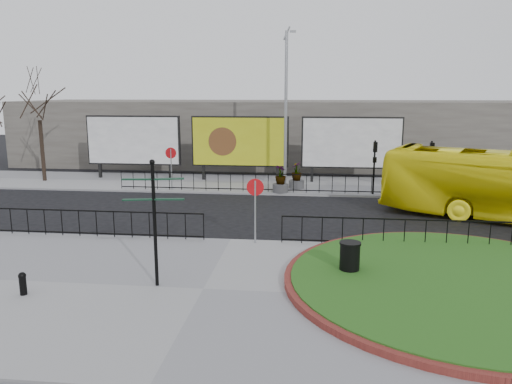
# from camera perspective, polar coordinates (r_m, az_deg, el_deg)

# --- Properties ---
(ground) EXTENTS (90.00, 90.00, 0.00)m
(ground) POSITION_cam_1_polar(r_m,az_deg,el_deg) (19.52, -2.89, -5.72)
(ground) COLOR black
(ground) RESTS_ON ground
(pavement_near) EXTENTS (30.00, 10.00, 0.12)m
(pavement_near) POSITION_cam_1_polar(r_m,az_deg,el_deg) (14.87, -6.04, -11.14)
(pavement_near) COLOR gray
(pavement_near) RESTS_ON ground
(pavement_far) EXTENTS (44.00, 6.00, 0.12)m
(pavement_far) POSITION_cam_1_polar(r_m,az_deg,el_deg) (31.08, 0.66, 0.88)
(pavement_far) COLOR gray
(pavement_far) RESTS_ON ground
(brick_edge) EXTENTS (10.40, 10.40, 0.18)m
(brick_edge) POSITION_cam_1_polar(r_m,az_deg,el_deg) (16.06, 22.39, -9.66)
(brick_edge) COLOR maroon
(brick_edge) RESTS_ON pavement_near
(grass_lawn) EXTENTS (10.00, 10.00, 0.22)m
(grass_lawn) POSITION_cam_1_polar(r_m,az_deg,el_deg) (16.05, 22.39, -9.59)
(grass_lawn) COLOR #1F4C14
(grass_lawn) RESTS_ON pavement_near
(railing_near_left) EXTENTS (10.00, 0.10, 1.10)m
(railing_near_left) POSITION_cam_1_polar(r_m,az_deg,el_deg) (20.86, -19.57, -3.34)
(railing_near_left) COLOR black
(railing_near_left) RESTS_ON pavement_near
(railing_near_right) EXTENTS (9.00, 0.10, 1.10)m
(railing_near_right) POSITION_cam_1_polar(r_m,az_deg,el_deg) (19.11, 16.61, -4.48)
(railing_near_right) COLOR black
(railing_near_right) RESTS_ON pavement_near
(railing_far) EXTENTS (18.00, 0.10, 1.10)m
(railing_far) POSITION_cam_1_polar(r_m,az_deg,el_deg) (28.24, 2.13, 1.06)
(railing_far) COLOR black
(railing_far) RESTS_ON pavement_far
(speed_sign_far) EXTENTS (0.64, 0.07, 2.47)m
(speed_sign_far) POSITION_cam_1_polar(r_m,az_deg,el_deg) (29.20, -9.69, 3.72)
(speed_sign_far) COLOR gray
(speed_sign_far) RESTS_ON pavement_far
(speed_sign_near) EXTENTS (0.64, 0.07, 2.47)m
(speed_sign_near) POSITION_cam_1_polar(r_m,az_deg,el_deg) (18.52, -0.09, -0.52)
(speed_sign_near) COLOR gray
(speed_sign_near) RESTS_ON pavement_near
(billboard_left) EXTENTS (6.20, 0.31, 4.10)m
(billboard_left) POSITION_cam_1_polar(r_m,az_deg,el_deg) (33.58, -13.83, 5.72)
(billboard_left) COLOR black
(billboard_left) RESTS_ON pavement_far
(billboard_mid) EXTENTS (6.20, 0.31, 4.10)m
(billboard_mid) POSITION_cam_1_polar(r_m,az_deg,el_deg) (31.85, -1.86, 5.75)
(billboard_mid) COLOR black
(billboard_mid) RESTS_ON pavement_far
(billboard_right) EXTENTS (6.20, 0.31, 4.10)m
(billboard_right) POSITION_cam_1_polar(r_m,az_deg,el_deg) (31.62, 10.86, 5.51)
(billboard_right) COLOR black
(billboard_right) RESTS_ON pavement_far
(lamp_post) EXTENTS (0.74, 0.18, 9.23)m
(lamp_post) POSITION_cam_1_polar(r_m,az_deg,el_deg) (29.45, 3.44, 9.61)
(lamp_post) COLOR gray
(lamp_post) RESTS_ON pavement_far
(signal_pole_a) EXTENTS (0.22, 0.26, 3.00)m
(signal_pole_a) POSITION_cam_1_polar(r_m,az_deg,el_deg) (28.19, 13.40, 3.68)
(signal_pole_a) COLOR black
(signal_pole_a) RESTS_ON pavement_far
(signal_pole_b) EXTENTS (0.22, 0.26, 3.00)m
(signal_pole_b) POSITION_cam_1_polar(r_m,az_deg,el_deg) (28.71, 19.36, 3.48)
(signal_pole_b) COLOR black
(signal_pole_b) RESTS_ON pavement_far
(tree_left) EXTENTS (2.00, 2.00, 7.00)m
(tree_left) POSITION_cam_1_polar(r_m,az_deg,el_deg) (34.48, -23.44, 6.96)
(tree_left) COLOR #2D2119
(tree_left) RESTS_ON pavement_far
(building_backdrop) EXTENTS (40.00, 10.00, 5.00)m
(building_backdrop) POSITION_cam_1_polar(r_m,az_deg,el_deg) (40.64, 2.08, 6.84)
(building_backdrop) COLOR slate
(building_backdrop) RESTS_ON ground
(fingerpost_sign) EXTENTS (1.76, 0.57, 3.76)m
(fingerpost_sign) POSITION_cam_1_polar(r_m,az_deg,el_deg) (14.62, -11.56, -2.12)
(fingerpost_sign) COLOR black
(fingerpost_sign) RESTS_ON pavement_near
(bollard) EXTENTS (0.21, 0.21, 0.66)m
(bollard) POSITION_cam_1_polar(r_m,az_deg,el_deg) (15.68, -25.11, -9.33)
(bollard) COLOR black
(bollard) RESTS_ON pavement_near
(litter_bin) EXTENTS (0.66, 0.66, 1.10)m
(litter_bin) POSITION_cam_1_polar(r_m,az_deg,el_deg) (15.79, 10.66, -7.54)
(litter_bin) COLOR black
(litter_bin) RESTS_ON pavement_near
(planter_b) EXTENTS (0.90, 0.90, 1.56)m
(planter_b) POSITION_cam_1_polar(r_m,az_deg,el_deg) (28.30, 2.82, 1.25)
(planter_b) COLOR #4C4C4F
(planter_b) RESTS_ON pavement_far
(planter_c) EXTENTS (0.91, 0.91, 1.57)m
(planter_c) POSITION_cam_1_polar(r_m,az_deg,el_deg) (29.50, 4.66, 1.66)
(planter_c) COLOR #4C4C4F
(planter_c) RESTS_ON pavement_far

